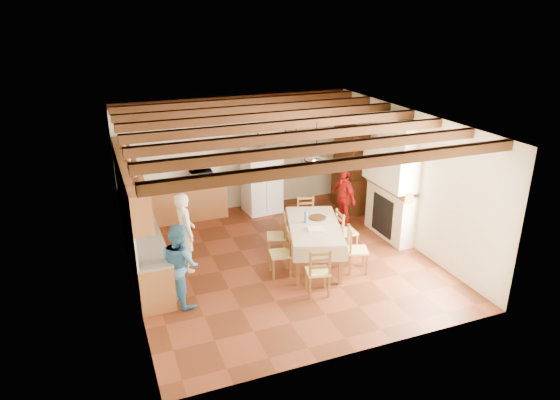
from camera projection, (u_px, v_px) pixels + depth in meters
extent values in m
cube|color=#502312|center=(281.00, 260.00, 10.62)|extent=(6.00, 6.50, 0.02)
cube|color=white|center=(281.00, 120.00, 9.52)|extent=(6.00, 6.50, 0.02)
cube|color=beige|center=(235.00, 153.00, 12.90)|extent=(6.00, 0.02, 3.00)
cube|color=beige|center=(363.00, 268.00, 7.24)|extent=(6.00, 0.02, 3.00)
cube|color=beige|center=(127.00, 215.00, 9.05)|extent=(0.02, 6.50, 3.00)
cube|color=beige|center=(407.00, 177.00, 11.09)|extent=(0.02, 6.50, 3.00)
cube|color=brown|center=(143.00, 242.00, 10.45)|extent=(0.60, 4.30, 0.86)
cube|color=brown|center=(180.00, 203.00, 12.49)|extent=(2.30, 0.60, 0.86)
cube|color=gray|center=(141.00, 222.00, 10.29)|extent=(0.62, 4.30, 0.04)
cube|color=gray|center=(179.00, 187.00, 12.33)|extent=(2.34, 0.62, 0.04)
cube|color=white|center=(125.00, 210.00, 10.08)|extent=(0.03, 4.30, 0.60)
cube|color=white|center=(176.00, 171.00, 12.46)|extent=(2.30, 0.03, 0.60)
cube|color=brown|center=(129.00, 179.00, 9.90)|extent=(0.35, 4.20, 0.70)
cube|color=black|center=(291.00, 135.00, 13.27)|extent=(0.34, 0.03, 0.42)
cube|color=white|center=(262.00, 179.00, 12.86)|extent=(0.95, 0.80, 1.79)
cube|color=beige|center=(314.00, 226.00, 10.21)|extent=(1.58, 2.21, 0.05)
cube|color=brown|center=(298.00, 266.00, 9.52)|extent=(0.09, 0.09, 0.82)
cube|color=brown|center=(341.00, 265.00, 9.57)|extent=(0.09, 0.09, 0.82)
cube|color=brown|center=(291.00, 228.00, 11.17)|extent=(0.09, 0.09, 0.82)
cube|color=brown|center=(327.00, 227.00, 11.22)|extent=(0.09, 0.09, 0.82)
torus|color=black|center=(316.00, 160.00, 9.70)|extent=(0.47, 0.47, 0.03)
imported|color=white|center=(185.00, 232.00, 9.96)|extent=(0.45, 0.64, 1.66)
imported|color=teal|center=(180.00, 264.00, 8.84)|extent=(0.82, 0.91, 1.54)
imported|color=red|center=(343.00, 197.00, 12.02)|extent=(0.47, 0.91, 1.48)
imported|color=silver|center=(201.00, 177.00, 12.46)|extent=(0.57, 0.40, 0.31)
imported|color=#331E0B|center=(258.00, 139.00, 12.45)|extent=(0.39, 0.39, 0.31)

